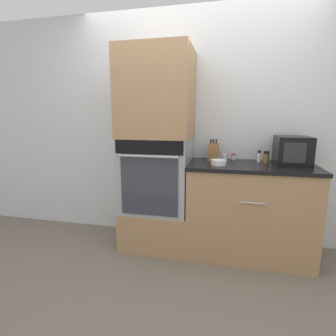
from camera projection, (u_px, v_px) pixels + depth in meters
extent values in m
plane|color=#6B6056|center=(185.00, 262.00, 2.53)|extent=(12.00, 12.00, 0.00)
cube|color=silver|center=(196.00, 128.00, 2.89)|extent=(8.00, 0.05, 2.50)
cube|color=#A87F56|center=(158.00, 226.00, 2.85)|extent=(0.70, 0.60, 0.41)
cube|color=#9EA0A5|center=(157.00, 174.00, 2.74)|extent=(0.68, 0.59, 0.76)
cube|color=black|center=(148.00, 147.00, 2.39)|extent=(0.65, 0.01, 0.13)
cube|color=orange|center=(148.00, 147.00, 2.39)|extent=(0.09, 0.00, 0.03)
cube|color=#333842|center=(149.00, 186.00, 2.46)|extent=(0.56, 0.01, 0.57)
cylinder|color=#9EA0A5|center=(148.00, 156.00, 2.38)|extent=(0.58, 0.02, 0.02)
cube|color=#A87F56|center=(157.00, 94.00, 2.58)|extent=(0.70, 0.60, 0.86)
cube|color=#A87F56|center=(249.00, 212.00, 2.60)|extent=(1.17, 0.60, 0.89)
cube|color=black|center=(251.00, 166.00, 2.51)|extent=(1.19, 0.63, 0.03)
cylinder|color=#B7B7BC|center=(253.00, 203.00, 2.26)|extent=(0.22, 0.01, 0.01)
cube|color=black|center=(292.00, 150.00, 2.49)|extent=(0.30, 0.35, 0.27)
cube|color=#28282B|center=(295.00, 153.00, 2.32)|extent=(0.19, 0.01, 0.18)
cube|color=olive|center=(213.00, 152.00, 2.74)|extent=(0.11, 0.15, 0.18)
cylinder|color=black|center=(211.00, 141.00, 2.72)|extent=(0.02, 0.02, 0.04)
cylinder|color=black|center=(214.00, 141.00, 2.72)|extent=(0.02, 0.02, 0.04)
cylinder|color=black|center=(216.00, 141.00, 2.71)|extent=(0.02, 0.02, 0.04)
cylinder|color=white|center=(218.00, 162.00, 2.47)|extent=(0.14, 0.14, 0.05)
cylinder|color=silver|center=(233.00, 158.00, 2.76)|extent=(0.05, 0.05, 0.05)
cylinder|color=red|center=(233.00, 154.00, 2.75)|extent=(0.04, 0.04, 0.01)
cylinder|color=brown|center=(266.00, 158.00, 2.58)|extent=(0.06, 0.06, 0.09)
cylinder|color=black|center=(266.00, 152.00, 2.57)|extent=(0.05, 0.05, 0.03)
cylinder|color=silver|center=(259.00, 157.00, 2.63)|extent=(0.04, 0.04, 0.09)
cylinder|color=black|center=(259.00, 152.00, 2.62)|extent=(0.03, 0.03, 0.03)
cylinder|color=silver|center=(224.00, 159.00, 2.65)|extent=(0.05, 0.05, 0.07)
cylinder|color=#B7B7BC|center=(225.00, 154.00, 2.64)|extent=(0.05, 0.05, 0.02)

